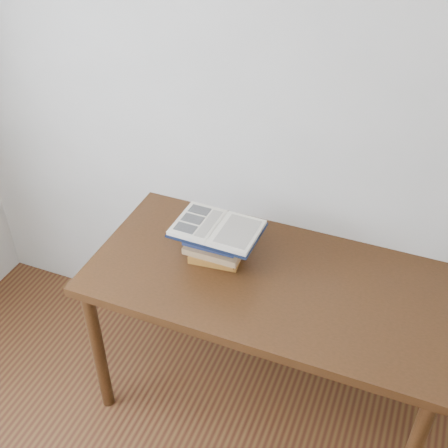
% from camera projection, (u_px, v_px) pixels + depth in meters
% --- Properties ---
extents(desk, '(1.50, 0.75, 0.81)m').
position_uv_depth(desk, '(268.00, 294.00, 2.37)').
color(desk, '#442411').
rests_on(desk, ground).
extents(book_stack, '(0.26, 0.19, 0.15)m').
position_uv_depth(book_stack, '(216.00, 244.00, 2.36)').
color(book_stack, '#A36A25').
rests_on(book_stack, desk).
extents(open_book, '(0.36, 0.26, 0.03)m').
position_uv_depth(open_book, '(217.00, 228.00, 2.30)').
color(open_book, black).
rests_on(open_book, book_stack).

